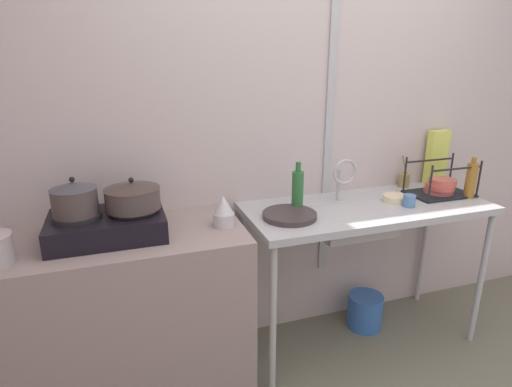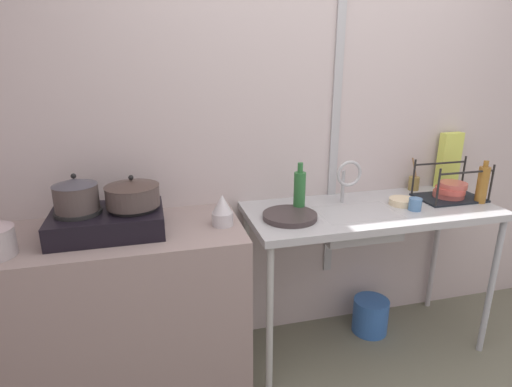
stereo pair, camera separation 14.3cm
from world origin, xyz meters
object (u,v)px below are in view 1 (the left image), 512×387
(bucket_on_floor, at_px, (365,311))
(pot_on_left_burner, at_px, (74,198))
(bottle_by_sink, at_px, (298,190))
(cup_by_rack, at_px, (409,201))
(bottle_by_rack, at_px, (471,180))
(sink_basin, at_px, (353,221))
(faucet, at_px, (344,174))
(dish_rack, at_px, (440,187))
(frying_pan, at_px, (290,215))
(pot_on_right_burner, at_px, (133,195))
(utensil_jar, at_px, (404,180))
(percolator, at_px, (224,211))
(small_bowl_on_drainboard, at_px, (396,198))
(cereal_box, at_px, (437,157))
(stove, at_px, (107,225))

(bucket_on_floor, bearing_deg, pot_on_left_burner, -176.85)
(bottle_by_sink, bearing_deg, pot_on_left_burner, -177.06)
(cup_by_rack, distance_m, bottle_by_rack, 0.45)
(sink_basin, distance_m, bottle_by_rack, 0.79)
(faucet, height_order, dish_rack, faucet)
(sink_basin, xyz_separation_m, bottle_by_sink, (-0.30, 0.10, 0.18))
(faucet, relative_size, frying_pan, 0.93)
(pot_on_right_burner, bearing_deg, pot_on_left_burner, 180.00)
(bottle_by_rack, distance_m, utensil_jar, 0.39)
(pot_on_left_burner, relative_size, percolator, 1.26)
(small_bowl_on_drainboard, bearing_deg, dish_rack, 3.13)
(sink_basin, relative_size, frying_pan, 1.51)
(pot_on_right_burner, height_order, sink_basin, pot_on_right_burner)
(percolator, height_order, cereal_box, cereal_box)
(stove, height_order, bottle_by_sink, bottle_by_sink)
(stove, height_order, bottle_by_rack, bottle_by_rack)
(pot_on_left_burner, distance_m, bottle_by_sink, 1.12)
(pot_on_right_burner, bearing_deg, bottle_by_rack, -2.30)
(bottle_by_rack, bearing_deg, bottle_by_sink, 172.81)
(stove, bearing_deg, utensil_jar, 7.38)
(frying_pan, bearing_deg, small_bowl_on_drainboard, 4.03)
(dish_rack, height_order, small_bowl_on_drainboard, dish_rack)
(pot_on_left_burner, distance_m, faucet, 1.41)
(bottle_by_rack, bearing_deg, percolator, 178.63)
(sink_basin, distance_m, frying_pan, 0.40)
(pot_on_left_burner, height_order, cereal_box, cereal_box)
(cereal_box, distance_m, bucket_on_floor, 1.12)
(percolator, xyz_separation_m, bottle_by_sink, (0.44, 0.10, 0.04))
(pot_on_left_burner, distance_m, bottle_by_rack, 2.19)
(sink_basin, distance_m, cereal_box, 0.87)
(percolator, xyz_separation_m, faucet, (0.74, 0.11, 0.10))
(frying_pan, bearing_deg, faucet, 17.09)
(frying_pan, relative_size, bottle_by_sink, 1.05)
(pot_on_left_burner, bearing_deg, bottle_by_sink, 2.94)
(pot_on_right_burner, relative_size, small_bowl_on_drainboard, 1.75)
(frying_pan, bearing_deg, percolator, 179.58)
(cup_by_rack, bearing_deg, pot_on_right_burner, 176.33)
(cup_by_rack, bearing_deg, bucket_on_floor, 116.52)
(pot_on_right_burner, distance_m, cereal_box, 1.97)
(bottle_by_rack, bearing_deg, utensil_jar, 125.61)
(pot_on_right_burner, relative_size, faucet, 0.96)
(stove, distance_m, pot_on_left_burner, 0.19)
(pot_on_right_burner, height_order, frying_pan, pot_on_right_burner)
(bottle_by_sink, bearing_deg, percolator, -167.44)
(pot_on_left_burner, bearing_deg, utensil_jar, 6.92)
(faucet, height_order, bottle_by_sink, bottle_by_sink)
(pot_on_left_burner, xyz_separation_m, percolator, (0.67, -0.04, -0.13))
(percolator, relative_size, cereal_box, 0.45)
(pot_on_left_burner, distance_m, small_bowl_on_drainboard, 1.74)
(bottle_by_sink, distance_m, cereal_box, 1.11)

